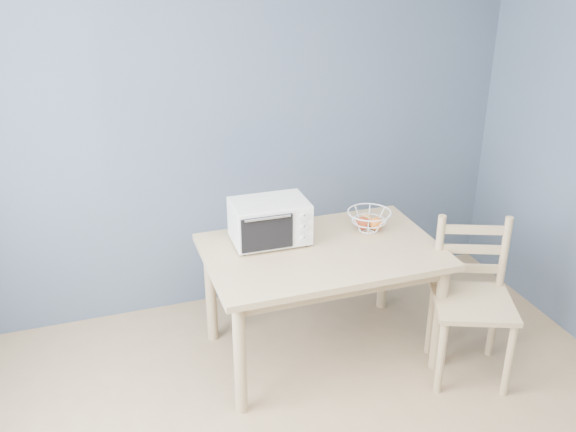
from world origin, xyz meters
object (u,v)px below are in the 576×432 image
object	(u,v)px
toaster_oven	(267,221)
fruit_basket	(368,220)
dining_table	(322,264)
dining_chair	(471,302)

from	to	relation	value
toaster_oven	fruit_basket	distance (m)	0.67
dining_table	fruit_basket	world-z (taller)	fruit_basket
fruit_basket	dining_table	bearing A→B (deg)	-157.58
dining_table	dining_chair	world-z (taller)	dining_chair
fruit_basket	dining_chair	distance (m)	0.79
dining_table	fruit_basket	bearing A→B (deg)	22.42
dining_chair	dining_table	bearing A→B (deg)	173.07
dining_table	toaster_oven	distance (m)	0.42
dining_chair	toaster_oven	bearing A→B (deg)	171.94
fruit_basket	toaster_oven	bearing A→B (deg)	177.05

